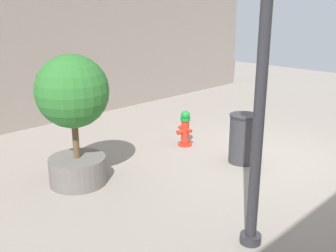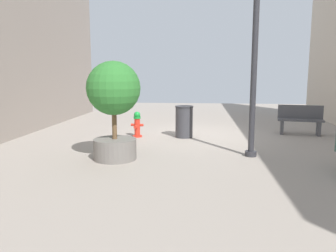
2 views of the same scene
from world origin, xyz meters
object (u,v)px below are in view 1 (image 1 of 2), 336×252
Objects in this scene: fire_hydrant at (185,128)px; planter_tree at (73,108)px; street_lamp at (264,39)px; trash_bin at (243,138)px.

planter_tree is (0.00, 2.76, 0.96)m from fire_hydrant.
planter_tree is 3.49m from street_lamp.
trash_bin is at bearing -52.86° from street_lamp.
street_lamp is (-3.19, -0.59, 1.28)m from planter_tree.
street_lamp is at bearing 145.65° from fire_hydrant.
street_lamp reaches higher than fire_hydrant.
planter_tree reaches higher than fire_hydrant.
trash_bin is (1.72, -2.27, -2.15)m from street_lamp.
trash_bin is at bearing -117.28° from planter_tree.
fire_hydrant is 0.81× the size of trash_bin.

